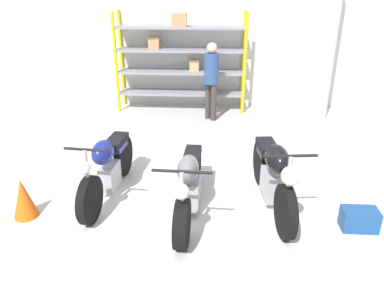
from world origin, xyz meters
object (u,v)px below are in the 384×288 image
Objects in this scene: person_browsing at (211,75)px; toolbox at (359,219)px; shelving_rack at (180,58)px; motorcycle_blue at (108,166)px; motorcycle_grey at (189,184)px; motorcycle_black at (273,174)px; traffic_cone at (24,198)px.

person_browsing is 3.92× the size of toolbox.
shelving_rack reaches higher than motorcycle_blue.
motorcycle_grey is 4.80× the size of toolbox.
toolbox is at bearing 70.44° from person_browsing.
motorcycle_blue is at bearing -100.60° from motorcycle_black.
shelving_rack reaches higher than motorcycle_grey.
traffic_cone is at bearing -88.53° from motorcycle_black.
motorcycle_grey is 1.23× the size of person_browsing.
traffic_cone is at bearing -80.47° from motorcycle_grey.
motorcycle_black is 4.63× the size of toolbox.
person_browsing is at bearing 115.44° from toolbox.
motorcycle_blue is at bearing 169.41° from toolbox.
motorcycle_grey is (1.19, -0.35, -0.05)m from motorcycle_blue.
shelving_rack reaches higher than motorcycle_black.
traffic_cone is at bearing 14.65° from person_browsing.
person_browsing is at bearing -45.02° from shelving_rack.
motorcycle_black is at bearing 101.18° from motorcycle_grey.
shelving_rack reaches higher than person_browsing.
motorcycle_blue is 3.78m from person_browsing.
shelving_rack is 1.79× the size of person_browsing.
motorcycle_grey reaches higher than toolbox.
person_browsing is at bearing 59.65° from traffic_cone.
motorcycle_blue is 3.64× the size of traffic_cone.
shelving_rack is at bearing -165.52° from motorcycle_black.
motorcycle_grey is 3.87m from person_browsing.
shelving_rack is at bearing 119.16° from toolbox.
motorcycle_blue is at bearing -98.83° from shelving_rack.
shelving_rack is at bearing -170.92° from motorcycle_grey.
toolbox is (2.71, -4.85, -1.10)m from shelving_rack.
traffic_cone is at bearing -108.57° from shelving_rack.
shelving_rack is 7.00× the size of toolbox.
motorcycle_grey is at bearing -83.29° from shelving_rack.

